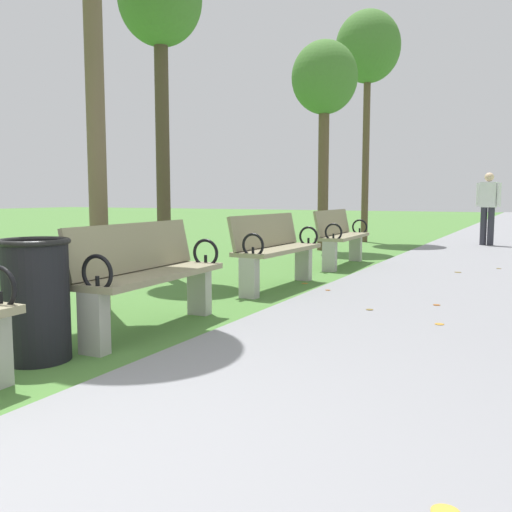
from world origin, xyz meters
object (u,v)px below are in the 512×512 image
at_px(park_bench_3, 275,249).
at_px(tree_5, 368,50).
at_px(tree_3, 160,10).
at_px(pedestrian_walking, 488,205).
at_px(park_bench_2, 148,273).
at_px(tree_4, 324,83).
at_px(park_bench_4, 341,236).
at_px(trash_bin, 36,300).

height_order(park_bench_3, tree_5, tree_5).
height_order(tree_3, tree_5, tree_5).
relative_size(park_bench_3, pedestrian_walking, 0.99).
bearing_deg(park_bench_3, tree_5, 97.95).
height_order(park_bench_2, tree_4, tree_4).
xyz_separation_m(park_bench_4, tree_5, (-1.01, 4.78, 4.08)).
distance_m(park_bench_4, tree_3, 4.25).
xyz_separation_m(park_bench_4, trash_bin, (-0.15, -5.95, -0.06)).
relative_size(park_bench_2, tree_5, 0.30).
bearing_deg(tree_5, pedestrian_walking, 3.04).
bearing_deg(tree_4, tree_5, 86.05).
distance_m(park_bench_3, trash_bin, 3.49).
relative_size(tree_5, trash_bin, 6.53).
distance_m(tree_4, pedestrian_walking, 4.64).
distance_m(park_bench_3, tree_5, 8.38).
bearing_deg(tree_5, tree_4, -93.95).
bearing_deg(pedestrian_walking, park_bench_4, -109.74).
bearing_deg(park_bench_4, park_bench_3, -90.00).
distance_m(park_bench_3, park_bench_4, 2.46).
xyz_separation_m(park_bench_3, park_bench_4, (0.00, 2.46, 0.00)).
xyz_separation_m(park_bench_2, tree_5, (-1.01, 9.70, 4.08)).
bearing_deg(park_bench_3, pedestrian_walking, 76.55).
height_order(tree_3, tree_4, tree_3).
bearing_deg(trash_bin, tree_5, 94.61).
xyz_separation_m(park_bench_3, pedestrian_walking, (1.77, 7.39, 0.44)).
relative_size(park_bench_4, tree_4, 0.38).
relative_size(park_bench_4, tree_3, 0.37).
xyz_separation_m(park_bench_3, tree_4, (-1.18, 4.80, 2.91)).
bearing_deg(tree_3, pedestrian_walking, 63.90).
xyz_separation_m(park_bench_3, tree_5, (-1.01, 7.25, 4.08)).
bearing_deg(tree_3, tree_4, 82.70).
bearing_deg(park_bench_2, park_bench_3, 90.00).
bearing_deg(pedestrian_walking, park_bench_3, -103.45).
bearing_deg(trash_bin, tree_3, 114.10).
xyz_separation_m(tree_3, tree_5, (0.76, 7.09, 0.99)).
height_order(tree_5, trash_bin, tree_5).
xyz_separation_m(park_bench_4, pedestrian_walking, (1.77, 4.93, 0.44)).
height_order(tree_4, tree_5, tree_5).
xyz_separation_m(park_bench_2, pedestrian_walking, (1.77, 9.85, 0.44)).
relative_size(tree_3, pedestrian_walking, 2.68).
bearing_deg(tree_5, park_bench_2, -84.04).
xyz_separation_m(tree_3, tree_4, (0.60, 4.64, -0.18)).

